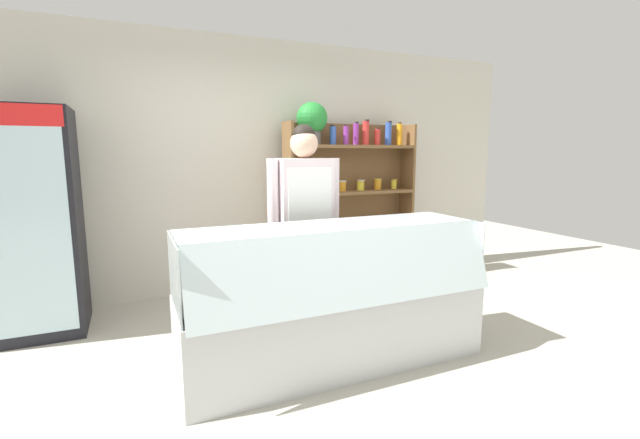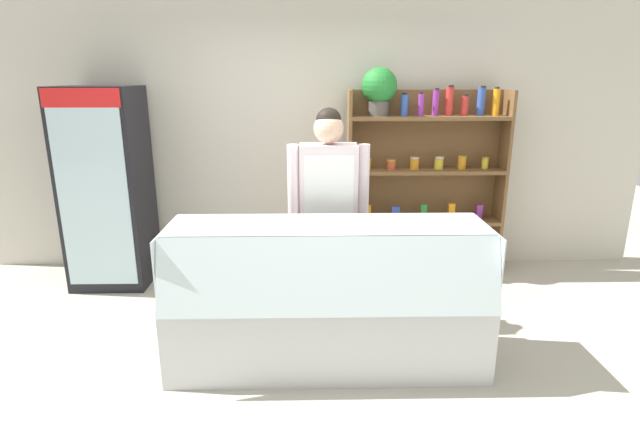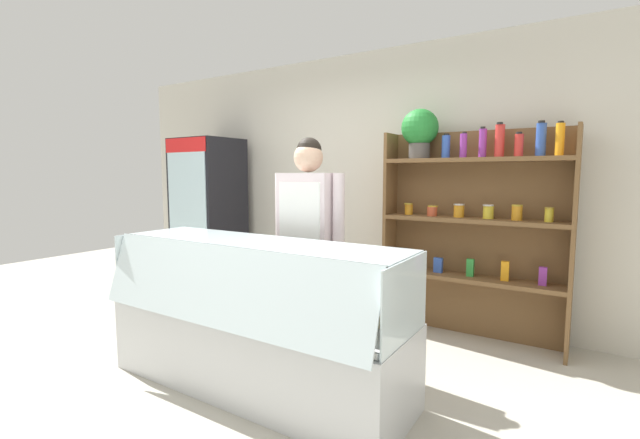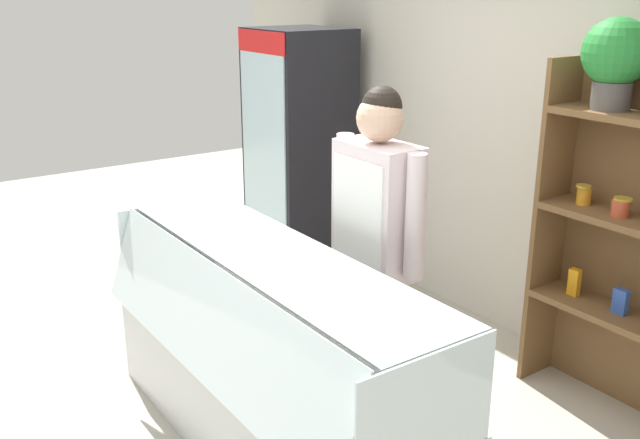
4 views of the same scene
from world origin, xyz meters
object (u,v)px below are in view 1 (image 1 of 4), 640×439
Objects in this scene: shop_clerk at (305,211)px; shelving_unit at (342,181)px; deli_display_case at (333,321)px; drinks_fridge at (32,223)px.

shelving_unit is at bearing 50.44° from shop_clerk.
shelving_unit is 0.95× the size of deli_display_case.
deli_display_case is (-0.93, -1.70, -0.88)m from shelving_unit.
drinks_fridge is 1.08× the size of shop_clerk.
drinks_fridge is at bearing 156.71° from shop_clerk.
drinks_fridge is 2.59m from deli_display_case.
shelving_unit is 2.12m from deli_display_case.
drinks_fridge is at bearing 143.51° from deli_display_case.
shelving_unit is 1.42m from shop_clerk.
shop_clerk reaches higher than deli_display_case.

